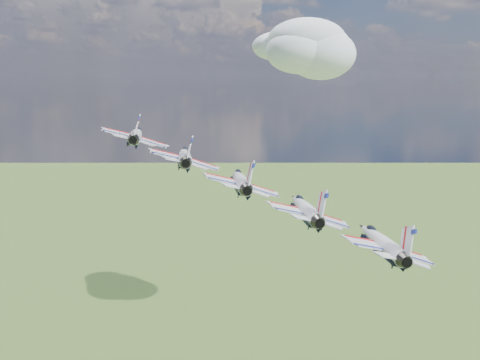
# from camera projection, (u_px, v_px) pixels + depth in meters

# --- Properties ---
(cloud_far) EXTENTS (67.22, 52.82, 26.41)m
(cloud_far) POSITION_uv_depth(u_px,v_px,m) (284.00, 51.00, 295.82)
(cloud_far) COLOR white
(jet_0) EXTENTS (14.40, 18.26, 8.02)m
(jet_0) POSITION_uv_depth(u_px,v_px,m) (136.00, 135.00, 95.49)
(jet_0) COLOR white
(jet_1) EXTENTS (14.40, 18.26, 8.02)m
(jet_1) POSITION_uv_depth(u_px,v_px,m) (185.00, 156.00, 89.22)
(jet_1) COLOR white
(jet_2) EXTENTS (14.40, 18.26, 8.02)m
(jet_2) POSITION_uv_depth(u_px,v_px,m) (240.00, 180.00, 82.95)
(jet_2) COLOR white
(jet_3) EXTENTS (14.40, 18.26, 8.02)m
(jet_3) POSITION_uv_depth(u_px,v_px,m) (305.00, 208.00, 76.69)
(jet_3) COLOR silver
(jet_4) EXTENTS (14.40, 18.26, 8.02)m
(jet_4) POSITION_uv_depth(u_px,v_px,m) (380.00, 241.00, 70.42)
(jet_4) COLOR white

